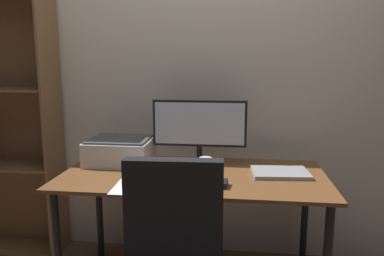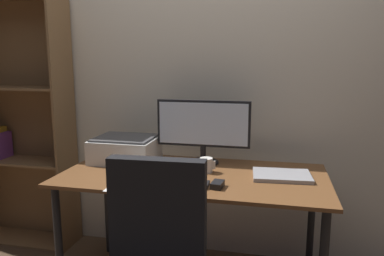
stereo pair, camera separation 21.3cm
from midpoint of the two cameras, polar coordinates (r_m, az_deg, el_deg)
The scene contains 10 objects.
back_wall at distance 2.63m, azimuth -0.74°, elevation 8.32°, with size 6.40×0.10×2.60m, color beige.
desk at distance 2.22m, azimuth -2.59°, elevation -9.04°, with size 1.53×0.75×0.74m.
monitor at distance 2.36m, azimuth -1.43°, elevation 0.15°, with size 0.60×0.20×0.41m.
keyboard at distance 2.00m, azimuth -4.09°, elevation -8.52°, with size 0.29×0.11×0.02m, color black.
mouse at distance 1.97m, azimuth 1.46°, elevation -8.55°, with size 0.06×0.10×0.03m, color black.
coffee_mug at distance 2.21m, azimuth -0.65°, elevation -5.67°, with size 0.09×0.08×0.09m.
laptop at distance 2.21m, azimuth 10.67°, elevation -6.77°, with size 0.32×0.23×0.02m, color #99999E.
printer at distance 2.46m, azimuth -13.37°, elevation -3.42°, with size 0.40×0.34×0.16m.
paper_sheet at distance 2.03m, azimuth -11.70°, elevation -8.63°, with size 0.21×0.30×0.00m, color white.
bookshelf at distance 3.06m, azimuth -28.84°, elevation -0.31°, with size 0.78×0.28×1.83m.
Camera 1 is at (0.25, -2.08, 1.40)m, focal length 34.92 mm.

